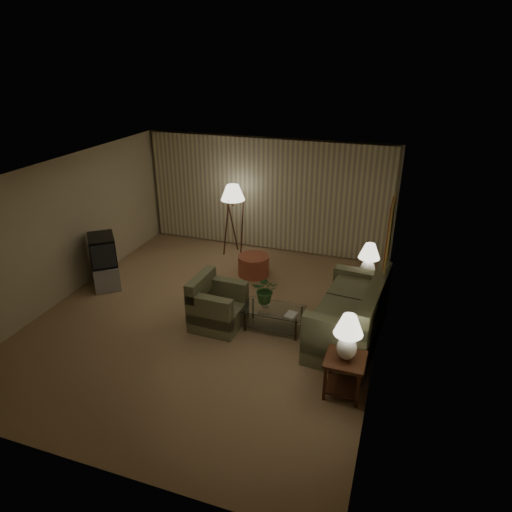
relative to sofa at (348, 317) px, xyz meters
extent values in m
plane|color=tan|center=(-2.50, -0.09, -0.44)|extent=(7.00, 7.00, 0.00)
cube|color=#C0B293|center=(-2.50, 3.41, 0.91)|extent=(6.00, 0.04, 2.70)
cube|color=#C0B293|center=(-5.50, -0.09, 0.91)|extent=(0.04, 7.00, 2.70)
cube|color=#C0B293|center=(0.50, -0.09, 0.91)|extent=(0.04, 7.00, 2.70)
cube|color=white|center=(-2.50, -0.09, 2.26)|extent=(6.00, 7.00, 0.04)
cube|color=beige|center=(-2.50, 3.33, 0.91)|extent=(5.85, 0.12, 2.65)
cube|color=gold|center=(0.48, 0.71, 1.31)|extent=(0.03, 0.90, 1.10)
cube|color=#A3271E|center=(0.45, 0.71, 1.31)|extent=(0.02, 0.80, 1.00)
cube|color=#787955|center=(0.00, 0.00, -0.21)|extent=(2.19, 1.39, 0.47)
cube|color=#787955|center=(-2.23, -0.29, -0.25)|extent=(0.93, 0.89, 0.39)
cube|color=#371B0F|center=(0.15, -1.35, 0.14)|extent=(0.56, 0.56, 0.04)
cube|color=#371B0F|center=(0.15, -1.35, -0.32)|extent=(0.48, 0.48, 0.02)
cylinder|color=#371B0F|center=(-0.08, -1.58, -0.16)|extent=(0.05, 0.05, 0.56)
cylinder|color=#371B0F|center=(-0.08, -1.12, -0.16)|extent=(0.05, 0.05, 0.56)
cylinder|color=#371B0F|center=(0.38, -1.58, -0.16)|extent=(0.05, 0.05, 0.56)
cylinder|color=#371B0F|center=(0.38, -1.12, -0.16)|extent=(0.05, 0.05, 0.56)
cube|color=#371B0F|center=(0.15, 1.25, 0.14)|extent=(0.51, 0.43, 0.04)
cube|color=#371B0F|center=(0.15, 1.25, -0.32)|extent=(0.44, 0.37, 0.02)
cylinder|color=#371B0F|center=(-0.06, 1.08, -0.16)|extent=(0.05, 0.05, 0.56)
cylinder|color=#371B0F|center=(-0.06, 1.42, -0.16)|extent=(0.05, 0.05, 0.56)
cylinder|color=#371B0F|center=(0.36, 1.08, -0.16)|extent=(0.05, 0.05, 0.56)
cylinder|color=#371B0F|center=(0.36, 1.42, -0.16)|extent=(0.05, 0.05, 0.56)
ellipsoid|color=white|center=(0.15, -1.35, 0.33)|extent=(0.28, 0.28, 0.35)
cylinder|color=white|center=(0.15, -1.35, 0.55)|extent=(0.03, 0.03, 0.08)
cone|color=white|center=(0.15, -1.35, 0.71)|extent=(0.40, 0.40, 0.28)
ellipsoid|color=white|center=(0.15, 1.25, 0.33)|extent=(0.28, 0.28, 0.35)
cylinder|color=white|center=(0.15, 1.25, 0.54)|extent=(0.03, 0.03, 0.08)
cone|color=white|center=(0.15, 1.25, 0.70)|extent=(0.40, 0.40, 0.28)
cube|color=silver|center=(-1.27, -0.10, -0.04)|extent=(1.05, 0.57, 0.02)
cube|color=silver|center=(-1.27, -0.10, -0.34)|extent=(0.97, 0.50, 0.01)
cylinder|color=#3A2917|center=(-1.72, -0.32, -0.24)|extent=(0.04, 0.04, 0.40)
cylinder|color=#3A2917|center=(-1.72, 0.12, -0.24)|extent=(0.04, 0.04, 0.40)
cylinder|color=#3A2917|center=(-0.81, -0.32, -0.24)|extent=(0.04, 0.04, 0.40)
cylinder|color=#3A2917|center=(-0.81, 0.12, -0.24)|extent=(0.04, 0.04, 0.40)
cube|color=#99999B|center=(-5.05, 0.37, -0.19)|extent=(1.29, 1.28, 0.50)
cube|color=black|center=(-5.05, 0.37, 0.35)|extent=(1.18, 1.18, 0.59)
cylinder|color=#371B0F|center=(-3.10, 2.70, 0.89)|extent=(0.04, 0.04, 0.25)
cone|color=white|center=(-3.10, 2.70, 1.09)|extent=(0.55, 0.55, 0.35)
cylinder|color=#B0553B|center=(-2.29, 1.79, -0.22)|extent=(0.75, 0.75, 0.45)
imported|color=white|center=(-1.42, -0.10, 0.05)|extent=(0.20, 0.20, 0.16)
imported|color=#386B2F|center=(-1.42, -0.10, 0.38)|extent=(0.50, 0.45, 0.49)
imported|color=olive|center=(-1.02, -0.20, -0.02)|extent=(0.21, 0.26, 0.02)
camera|label=1|loc=(0.63, -6.64, 4.08)|focal=32.00mm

